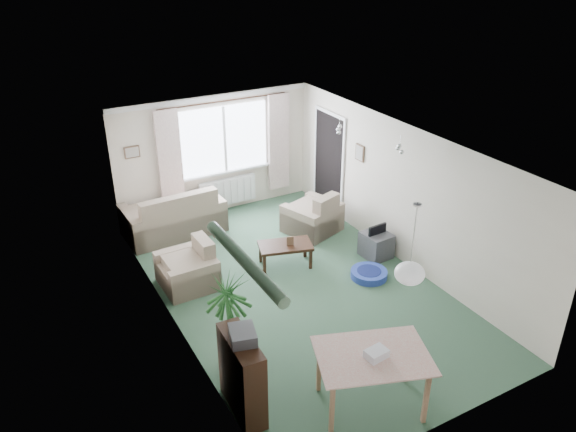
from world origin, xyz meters
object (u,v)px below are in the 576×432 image
bookshelf (242,376)px  tv_cube (376,245)px  armchair_left (186,265)px  dining_table (371,381)px  sofa (173,211)px  houseplant (230,322)px  coffee_table (285,255)px  pet_bed (369,274)px  armchair_corner (312,211)px

bookshelf → tv_cube: (3.54, 2.11, -0.29)m
armchair_left → dining_table: (1.00, -3.51, -0.01)m
sofa → tv_cube: 3.80m
armchair_left → houseplant: houseplant is taller
coffee_table → pet_bed: coffee_table is taller
houseplant → tv_cube: houseplant is taller
bookshelf → armchair_left: bearing=85.7°
armchair_corner → tv_cube: bearing=90.8°
tv_cube → sofa: bearing=133.3°
dining_table → tv_cube: bearing=51.8°
coffee_table → sofa: bearing=121.7°
sofa → dining_table: sofa is taller
coffee_table → tv_cube: (1.53, -0.51, 0.02)m
armchair_corner → dining_table: bearing=48.8°
sofa → dining_table: bearing=93.7°
sofa → bookshelf: size_ratio=1.77×
armchair_left → coffee_table: bearing=81.1°
armchair_left → dining_table: size_ratio=0.72×
houseplant → dining_table: size_ratio=1.17×
dining_table → coffee_table: bearing=78.6°
houseplant → dining_table: 1.86m
armchair_corner → armchair_left: (-2.72, -0.64, -0.02)m
dining_table → sofa: bearing=96.4°
armchair_corner → coffee_table: (-1.05, -0.85, -0.21)m
tv_cube → dining_table: bearing=-132.5°
armchair_left → sofa: bearing=166.2°
armchair_left → houseplant: 2.12m
sofa → coffee_table: (1.27, -2.05, -0.25)m
coffee_table → dining_table: bearing=-101.4°
coffee_table → houseplant: houseplant is taller
houseplant → tv_cube: (3.35, 1.37, -0.48)m
tv_cube → pet_bed: 0.74m
houseplant → armchair_left: bearing=85.9°
coffee_table → armchair_left: bearing=172.7°
coffee_table → pet_bed: size_ratio=1.48×
armchair_left → tv_cube: armchair_left is taller
armchair_corner → coffee_table: size_ratio=1.02×
bookshelf → sofa: bearing=83.5°
pet_bed → dining_table: bearing=-126.4°
bookshelf → dining_table: bookshelf is taller
armchair_corner → houseplant: 3.97m
armchair_corner → houseplant: size_ratio=0.65×
houseplant → pet_bed: houseplant is taller
armchair_corner → coffee_table: bearing=20.3°
armchair_corner → armchair_left: 2.79m
armchair_corner → dining_table: (-1.72, -4.15, -0.03)m
armchair_left → tv_cube: (3.20, -0.72, -0.16)m
sofa → dining_table: size_ratio=1.52×
dining_table → armchair_corner: bearing=67.5°
armchair_left → coffee_table: (1.67, -0.21, -0.18)m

